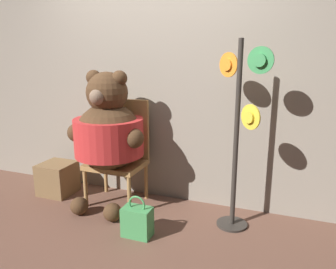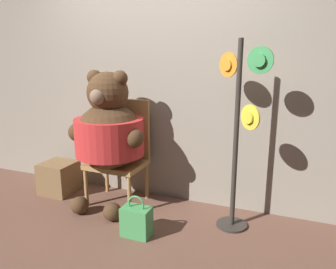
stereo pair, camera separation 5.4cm
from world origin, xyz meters
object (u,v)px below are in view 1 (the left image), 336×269
Objects in this scene: chair at (120,150)px; hat_display_rack at (240,133)px; handbag_on_ground at (137,221)px; teddy_bear at (108,132)px.

chair is 0.65× the size of hat_display_rack.
hat_display_rack reaches higher than handbag_on_ground.
handbag_on_ground is at bearing -40.66° from teddy_bear.
hat_display_rack is at bearing 31.10° from handbag_on_ground.
teddy_bear is 1.28m from hat_display_rack.
hat_display_rack is (1.25, -0.16, 0.32)m from chair.
handbag_on_ground is (0.49, -0.62, -0.42)m from chair.
hat_display_rack is at bearing 0.63° from teddy_bear.
handbag_on_ground is at bearing -51.34° from chair.
teddy_bear reaches higher than chair.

